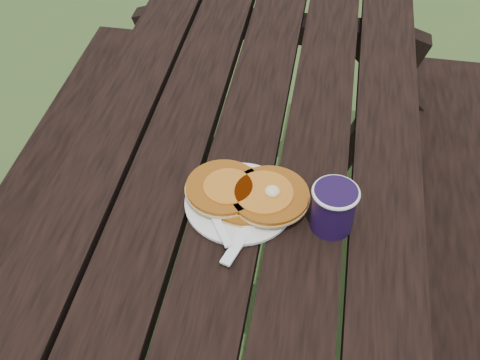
% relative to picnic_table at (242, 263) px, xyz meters
% --- Properties ---
extents(ground, '(60.00, 60.00, 0.00)m').
position_rel_picnic_table_xyz_m(ground, '(0.00, 0.00, -0.37)').
color(ground, '#375122').
rests_on(ground, ground).
extents(picnic_table, '(1.36, 1.80, 0.75)m').
position_rel_picnic_table_xyz_m(picnic_table, '(0.00, 0.00, 0.00)').
color(picnic_table, black).
rests_on(picnic_table, ground).
extents(plate, '(0.21, 0.21, 0.01)m').
position_rel_picnic_table_xyz_m(plate, '(0.02, -0.14, 0.39)').
color(plate, white).
rests_on(plate, picnic_table).
extents(pancake_stack, '(0.24, 0.15, 0.04)m').
position_rel_picnic_table_xyz_m(pancake_stack, '(0.03, -0.13, 0.41)').
color(pancake_stack, '#A35612').
rests_on(pancake_stack, plate).
extents(knife, '(0.07, 0.18, 0.00)m').
position_rel_picnic_table_xyz_m(knife, '(0.05, -0.21, 0.39)').
color(knife, white).
rests_on(knife, plate).
extents(fork, '(0.11, 0.15, 0.01)m').
position_rel_picnic_table_xyz_m(fork, '(-0.01, -0.21, 0.40)').
color(fork, white).
rests_on(fork, plate).
extents(coffee_cup, '(0.09, 0.09, 0.09)m').
position_rel_picnic_table_xyz_m(coffee_cup, '(0.20, -0.16, 0.44)').
color(coffee_cup, '#190B32').
rests_on(coffee_cup, picnic_table).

